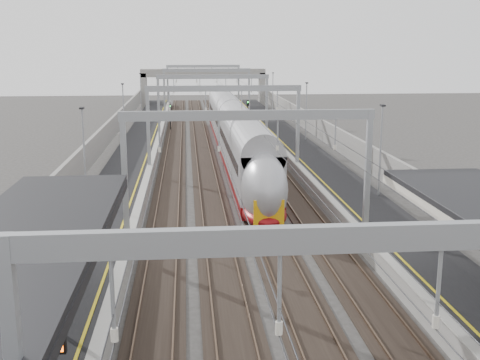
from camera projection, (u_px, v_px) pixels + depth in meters
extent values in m
cube|color=black|center=(132.00, 164.00, 53.45)|extent=(4.00, 120.00, 1.00)
cube|color=black|center=(309.00, 161.00, 54.85)|extent=(4.00, 120.00, 1.00)
cube|color=black|center=(172.00, 169.00, 53.86)|extent=(2.40, 140.00, 0.08)
cube|color=brown|center=(164.00, 168.00, 53.78)|extent=(0.07, 140.00, 0.14)
cube|color=brown|center=(180.00, 168.00, 53.90)|extent=(0.07, 140.00, 0.14)
cube|color=black|center=(205.00, 168.00, 54.12)|extent=(2.40, 140.00, 0.08)
cube|color=brown|center=(197.00, 167.00, 54.04)|extent=(0.07, 140.00, 0.14)
cube|color=brown|center=(213.00, 167.00, 54.16)|extent=(0.07, 140.00, 0.14)
cube|color=black|center=(239.00, 167.00, 54.38)|extent=(2.40, 140.00, 0.08)
cube|color=brown|center=(231.00, 167.00, 54.30)|extent=(0.07, 140.00, 0.14)
cube|color=brown|center=(246.00, 166.00, 54.42)|extent=(0.07, 140.00, 0.14)
cube|color=black|center=(271.00, 167.00, 54.64)|extent=(2.40, 140.00, 0.08)
cube|color=brown|center=(264.00, 166.00, 54.56)|extent=(0.07, 140.00, 0.14)
cube|color=brown|center=(279.00, 166.00, 54.69)|extent=(0.07, 140.00, 0.14)
cube|color=#919499|center=(362.00, 238.00, 10.86)|extent=(13.00, 0.25, 0.50)
cube|color=#919499|center=(125.00, 177.00, 30.42)|extent=(0.28, 0.28, 6.60)
cube|color=#919499|center=(368.00, 172.00, 31.51)|extent=(0.28, 0.28, 6.60)
cube|color=#919499|center=(249.00, 115.00, 30.30)|extent=(13.00, 0.25, 0.50)
cube|color=#919499|center=(148.00, 126.00, 49.86)|extent=(0.28, 0.28, 6.60)
cube|color=#919499|center=(298.00, 124.00, 50.96)|extent=(0.28, 0.28, 6.60)
cube|color=#919499|center=(224.00, 88.00, 49.75)|extent=(13.00, 0.25, 0.50)
cube|color=#919499|center=(159.00, 104.00, 69.31)|extent=(0.28, 0.28, 6.60)
cube|color=#919499|center=(267.00, 103.00, 70.40)|extent=(0.28, 0.28, 6.60)
cube|color=#919499|center=(213.00, 77.00, 69.19)|extent=(13.00, 0.25, 0.50)
cube|color=#919499|center=(164.00, 91.00, 88.75)|extent=(0.28, 0.28, 6.60)
cube|color=#919499|center=(249.00, 91.00, 89.85)|extent=(0.28, 0.28, 6.60)
cube|color=#919499|center=(207.00, 70.00, 88.64)|extent=(13.00, 0.25, 0.50)
cube|color=#919499|center=(168.00, 84.00, 106.26)|extent=(0.28, 0.28, 6.60)
cube|color=#919499|center=(239.00, 84.00, 107.35)|extent=(0.28, 0.28, 6.60)
cube|color=#919499|center=(203.00, 66.00, 106.14)|extent=(13.00, 0.25, 0.50)
cylinder|color=#262628|center=(172.00, 103.00, 57.54)|extent=(0.03, 140.00, 0.03)
cylinder|color=#262628|center=(203.00, 102.00, 57.80)|extent=(0.03, 140.00, 0.03)
cylinder|color=#262628|center=(234.00, 102.00, 58.06)|extent=(0.03, 140.00, 0.03)
cylinder|color=#262628|center=(265.00, 102.00, 58.32)|extent=(0.03, 140.00, 0.03)
cylinder|color=black|center=(14.00, 257.00, 22.62)|extent=(0.20, 0.20, 4.00)
cube|color=black|center=(28.00, 342.00, 12.83)|extent=(1.60, 0.15, 0.55)
cube|color=#FF5005|center=(27.00, 344.00, 12.76)|extent=(1.50, 0.02, 0.42)
cube|color=gray|center=(203.00, 73.00, 106.39)|extent=(22.00, 2.20, 1.40)
cube|color=gray|center=(144.00, 91.00, 106.15)|extent=(1.00, 2.20, 6.20)
cube|color=gray|center=(262.00, 90.00, 107.98)|extent=(1.00, 2.20, 6.20)
cube|color=gray|center=(95.00, 153.00, 52.94)|extent=(0.30, 120.00, 3.20)
cube|color=gray|center=(344.00, 149.00, 54.89)|extent=(0.30, 120.00, 3.20)
cube|color=maroon|center=(245.00, 174.00, 48.82)|extent=(2.83, 24.08, 0.84)
cube|color=#A2A2A7|center=(245.00, 150.00, 48.38)|extent=(2.83, 24.08, 3.14)
cube|color=black|center=(257.00, 204.00, 40.69)|extent=(2.09, 2.51, 0.52)
cube|color=maroon|center=(225.00, 132.00, 72.63)|extent=(2.83, 24.08, 0.84)
cube|color=#A2A2A7|center=(225.00, 116.00, 72.20)|extent=(2.83, 24.08, 3.14)
cube|color=black|center=(230.00, 146.00, 64.51)|extent=(2.09, 2.51, 0.52)
ellipsoid|color=#A2A2A7|center=(264.00, 189.00, 36.54)|extent=(2.83, 5.44, 4.40)
cube|color=#E49F0C|center=(269.00, 213.00, 34.56)|extent=(1.78, 0.12, 1.57)
cube|color=black|center=(268.00, 185.00, 34.68)|extent=(1.67, 0.60, 0.98)
cylinder|color=black|center=(170.00, 119.00, 77.99)|extent=(0.12, 0.12, 3.00)
cube|color=black|center=(170.00, 107.00, 77.65)|extent=(0.32, 0.22, 0.75)
sphere|color=#0CE526|center=(170.00, 106.00, 77.49)|extent=(0.16, 0.16, 0.16)
cylinder|color=black|center=(233.00, 116.00, 81.44)|extent=(0.12, 0.12, 3.00)
cube|color=black|center=(233.00, 105.00, 81.09)|extent=(0.32, 0.22, 0.75)
sphere|color=red|center=(233.00, 103.00, 80.93)|extent=(0.16, 0.16, 0.16)
cylinder|color=black|center=(248.00, 115.00, 83.49)|extent=(0.12, 0.12, 3.00)
cube|color=black|center=(248.00, 103.00, 83.15)|extent=(0.32, 0.22, 0.75)
sphere|color=#0CE526|center=(248.00, 102.00, 82.99)|extent=(0.16, 0.16, 0.16)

